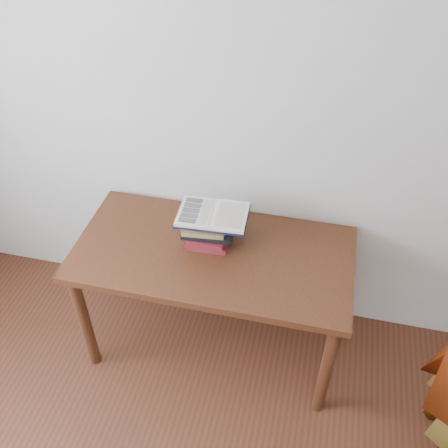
# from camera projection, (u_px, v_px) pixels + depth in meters

# --- Properties ---
(desk) EXTENTS (1.36, 0.68, 0.73)m
(desk) POSITION_uv_depth(u_px,v_px,m) (213.00, 265.00, 2.49)
(desk) COLOR #4C2513
(desk) RESTS_ON ground
(book_stack) EXTENTS (0.27, 0.19, 0.18)m
(book_stack) POSITION_uv_depth(u_px,v_px,m) (206.00, 228.00, 2.42)
(book_stack) COLOR maroon
(book_stack) RESTS_ON desk
(open_book) EXTENTS (0.34, 0.25, 0.03)m
(open_book) POSITION_uv_depth(u_px,v_px,m) (213.00, 215.00, 2.34)
(open_book) COLOR black
(open_book) RESTS_ON book_stack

